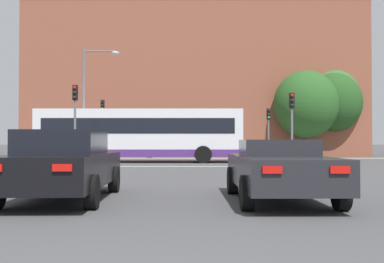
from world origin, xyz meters
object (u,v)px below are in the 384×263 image
at_px(car_roadster_right, 278,169).
at_px(street_lamp_junction, 89,92).
at_px(bus_crossing_lead, 139,134).
at_px(traffic_light_near_right, 291,116).
at_px(traffic_light_far_left, 102,119).
at_px(traffic_light_far_right, 268,125).
at_px(car_saloon_left, 62,164).
at_px(pedestrian_waiting, 149,145).
at_px(traffic_light_near_left, 74,111).

relative_size(car_roadster_right, street_lamp_junction, 0.65).
xyz_separation_m(bus_crossing_lead, traffic_light_near_right, (8.36, -3.90, 0.88)).
xyz_separation_m(traffic_light_far_left, street_lamp_junction, (0.25, -5.44, 1.43)).
height_order(bus_crossing_lead, traffic_light_far_right, traffic_light_far_right).
relative_size(traffic_light_far_left, street_lamp_junction, 0.61).
bearing_deg(bus_crossing_lead, car_roadster_right, 14.59).
bearing_deg(car_saloon_left, traffic_light_far_left, 97.22).
distance_m(car_roadster_right, traffic_light_near_right, 15.59).
bearing_deg(car_roadster_right, street_lamp_junction, 111.85).
height_order(traffic_light_near_right, street_lamp_junction, street_lamp_junction).
height_order(car_saloon_left, traffic_light_near_right, traffic_light_near_right).
relative_size(car_saloon_left, pedestrian_waiting, 2.98).
bearing_deg(bus_crossing_lead, street_lamp_junction, -105.07).
relative_size(traffic_light_near_right, street_lamp_junction, 0.54).
bearing_deg(traffic_light_far_left, traffic_light_near_right, -40.79).
relative_size(traffic_light_near_left, traffic_light_far_right, 1.15).
height_order(car_roadster_right, traffic_light_near_right, traffic_light_near_right).
bearing_deg(traffic_light_near_right, street_lamp_junction, 157.62).
height_order(car_roadster_right, traffic_light_near_left, traffic_light_near_left).
distance_m(bus_crossing_lead, traffic_light_far_left, 7.29).
bearing_deg(traffic_light_far_right, car_saloon_left, -108.51).
height_order(traffic_light_near_left, street_lamp_junction, street_lamp_junction).
bearing_deg(traffic_light_far_right, car_roadster_right, -98.59).
bearing_deg(traffic_light_far_left, car_roadster_right, -71.62).
distance_m(traffic_light_near_right, traffic_light_far_left, 15.62).
height_order(bus_crossing_lead, pedestrian_waiting, bus_crossing_lead).
bearing_deg(bus_crossing_lead, pedestrian_waiting, -179.79).
distance_m(car_saloon_left, street_lamp_junction, 20.29).
distance_m(traffic_light_far_right, pedestrian_waiting, 8.96).
distance_m(traffic_light_near_left, traffic_light_far_left, 10.11).
relative_size(bus_crossing_lead, traffic_light_far_right, 3.33).
bearing_deg(traffic_light_far_right, bus_crossing_lead, -144.91).
bearing_deg(traffic_light_far_left, street_lamp_junction, -87.40).
bearing_deg(traffic_light_near_left, bus_crossing_lead, 51.50).
bearing_deg(pedestrian_waiting, traffic_light_far_left, 0.47).
relative_size(bus_crossing_lead, traffic_light_far_left, 2.82).
distance_m(traffic_light_near_left, pedestrian_waiting, 11.50).
relative_size(traffic_light_far_right, street_lamp_junction, 0.52).
bearing_deg(traffic_light_far_right, traffic_light_far_left, 179.25).
bearing_deg(traffic_light_far_left, traffic_light_near_left, -87.51).
height_order(traffic_light_far_right, traffic_light_far_left, traffic_light_far_left).
xyz_separation_m(bus_crossing_lead, pedestrian_waiting, (-0.03, 7.14, -0.74)).
xyz_separation_m(traffic_light_far_right, traffic_light_far_left, (-12.20, 0.16, 0.41)).
distance_m(traffic_light_far_right, traffic_light_far_left, 12.21).
distance_m(car_saloon_left, bus_crossing_lead, 18.81).
distance_m(car_saloon_left, traffic_light_far_right, 26.34).
relative_size(traffic_light_near_left, pedestrian_waiting, 2.56).
height_order(bus_crossing_lead, traffic_light_near_right, traffic_light_near_right).
relative_size(car_roadster_right, bus_crossing_lead, 0.38).
bearing_deg(traffic_light_far_left, bus_crossing_lead, -61.24).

